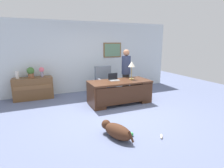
% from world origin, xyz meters
% --- Properties ---
extents(ground_plane, '(12.00, 12.00, 0.00)m').
position_xyz_m(ground_plane, '(0.00, 0.00, 0.00)').
color(ground_plane, slate).
extents(back_wall, '(7.00, 0.16, 2.70)m').
position_xyz_m(back_wall, '(0.01, 2.60, 1.35)').
color(back_wall, silver).
rests_on(back_wall, ground_plane).
extents(desk, '(1.95, 0.89, 0.73)m').
position_xyz_m(desk, '(0.43, 0.66, 0.40)').
color(desk, '#4C2B19').
rests_on(desk, ground_plane).
extents(credenza, '(1.28, 0.50, 0.75)m').
position_xyz_m(credenza, '(-2.11, 2.25, 0.38)').
color(credenza, brown).
rests_on(credenza, ground_plane).
extents(armchair, '(0.60, 0.59, 1.08)m').
position_xyz_m(armchair, '(0.28, 1.64, 0.48)').
color(armchair, slate).
rests_on(armchair, ground_plane).
extents(person_standing, '(0.32, 0.32, 1.68)m').
position_xyz_m(person_standing, '(1.01, 1.36, 0.87)').
color(person_standing, '#262323').
rests_on(person_standing, ground_plane).
extents(dog_lying, '(0.54, 0.82, 0.30)m').
position_xyz_m(dog_lying, '(-0.58, -1.29, 0.15)').
color(dog_lying, '#472819').
rests_on(dog_lying, ground_plane).
extents(laptop, '(0.32, 0.22, 0.22)m').
position_xyz_m(laptop, '(0.30, 0.85, 0.79)').
color(laptop, '#B2B5BA').
rests_on(laptop, desk).
extents(desk_lamp, '(0.22, 0.22, 0.59)m').
position_xyz_m(desk_lamp, '(0.91, 0.78, 1.20)').
color(desk_lamp, '#9E8447').
rests_on(desk_lamp, desk).
extents(vase_with_flowers, '(0.17, 0.17, 0.34)m').
position_xyz_m(vase_with_flowers, '(-1.80, 2.25, 0.97)').
color(vase_with_flowers, '#91879F').
rests_on(vase_with_flowers, credenza).
extents(vase_empty, '(0.11, 0.11, 0.24)m').
position_xyz_m(vase_empty, '(-2.56, 2.25, 0.87)').
color(vase_empty, silver).
rests_on(vase_empty, credenza).
extents(potted_plant, '(0.24, 0.24, 0.36)m').
position_xyz_m(potted_plant, '(-2.15, 2.25, 0.95)').
color(potted_plant, brown).
rests_on(potted_plant, credenza).
extents(dog_toy_ball, '(0.08, 0.08, 0.08)m').
position_xyz_m(dog_toy_ball, '(-0.26, -1.36, 0.04)').
color(dog_toy_ball, green).
rests_on(dog_toy_ball, ground_plane).
extents(dog_toy_bone, '(0.15, 0.17, 0.05)m').
position_xyz_m(dog_toy_bone, '(0.28, -1.66, 0.03)').
color(dog_toy_bone, beige).
rests_on(dog_toy_bone, ground_plane).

